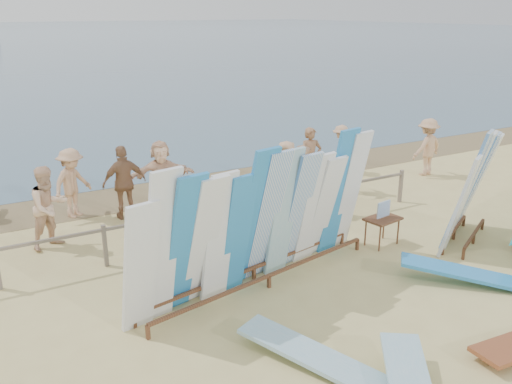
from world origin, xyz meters
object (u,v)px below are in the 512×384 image
stroller (270,195)px  beachgoer_3 (72,183)px  vendor_table (382,230)px  beachgoer_10 (352,165)px  beachgoer_6 (286,178)px  main_surfboard_rack (262,223)px  beachgoer_7 (311,159)px  beachgoer_8 (303,180)px  beachgoer_4 (124,182)px  beachgoer_2 (49,207)px  flat_board_d (472,284)px  beach_chair_left (174,230)px  beachgoer_9 (341,149)px  side_surfboard_rack (470,191)px  beach_chair_right (194,216)px  beachgoer_5 (161,175)px  beachgoer_extra_0 (427,147)px  flat_board_a (321,368)px

stroller → beachgoer_3: size_ratio=0.56×
vendor_table → beachgoer_10: size_ratio=0.63×
beachgoer_6 → main_surfboard_rack: bearing=-86.8°
beachgoer_10 → beachgoer_7: bearing=85.5°
beachgoer_6 → beachgoer_8: bearing=8.2°
beachgoer_4 → beachgoer_2: 2.14m
flat_board_d → beachgoer_10: beachgoer_10 is taller
stroller → beachgoer_6: (0.24, -0.39, 0.54)m
beach_chair_left → beachgoer_9: size_ratio=0.57×
side_surfboard_rack → beachgoer_8: (-2.17, 3.31, -0.31)m
side_surfboard_rack → beachgoer_4: bearing=112.1°
beachgoer_7 → beachgoer_8: beachgoer_7 is taller
beach_chair_right → beachgoer_5: beachgoer_5 is taller
main_surfboard_rack → beachgoer_7: (4.08, 4.31, -0.34)m
beach_chair_left → stroller: (2.94, 0.70, 0.14)m
beachgoer_extra_0 → beach_chair_left: bearing=-0.4°
flat_board_a → beachgoer_2: 7.02m
beach_chair_right → beachgoer_10: (4.90, 0.15, 0.57)m
beach_chair_right → beachgoer_7: bearing=17.9°
flat_board_d → beachgoer_2: size_ratio=1.47×
beachgoer_7 → flat_board_d: bearing=-84.9°
vendor_table → beach_chair_left: bearing=138.6°
beachgoer_5 → beachgoer_6: (2.65, -1.86, 0.03)m
beach_chair_right → beachgoer_6: size_ratio=0.45×
beachgoer_2 → beachgoer_extra_0: bearing=-24.9°
main_surfboard_rack → beachgoer_4: main_surfboard_rack is taller
side_surfboard_rack → vendor_table: side_surfboard_rack is taller
main_surfboard_rack → beachgoer_8: size_ratio=3.13×
vendor_table → beachgoer_extra_0: (4.89, 3.48, 0.56)m
main_surfboard_rack → beachgoer_4: (-1.25, 4.67, -0.32)m
vendor_table → beach_chair_right: vendor_table is taller
stroller → beachgoer_6: beachgoer_6 is taller
stroller → flat_board_a: bearing=-119.5°
beachgoer_5 → beachgoer_9: (6.14, 0.40, -0.14)m
beachgoer_2 → beachgoer_3: beachgoer_2 is taller
beachgoer_4 → beachgoer_extra_0: (9.37, -0.93, -0.03)m
flat_board_d → beachgoer_3: (-5.86, 7.39, 0.88)m
side_surfboard_rack → flat_board_a: (-5.50, -2.17, -1.20)m
beachgoer_9 → beachgoer_extra_0: bearing=106.0°
beachgoer_7 → beachgoer_3: 6.54m
beachgoer_3 → main_surfboard_rack: bearing=-100.1°
flat_board_a → beachgoer_3: 8.34m
beachgoer_6 → beachgoer_3: bearing=-164.1°
beachgoer_6 → vendor_table: bearing=-32.1°
beach_chair_left → beachgoer_3: bearing=135.8°
flat_board_d → beachgoer_2: (-6.68, 5.75, 0.92)m
stroller → beachgoer_8: 1.00m
flat_board_a → beachgoer_10: bearing=23.4°
beachgoer_6 → beachgoer_2: bearing=-145.2°
main_surfboard_rack → beach_chair_right: size_ratio=6.64×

